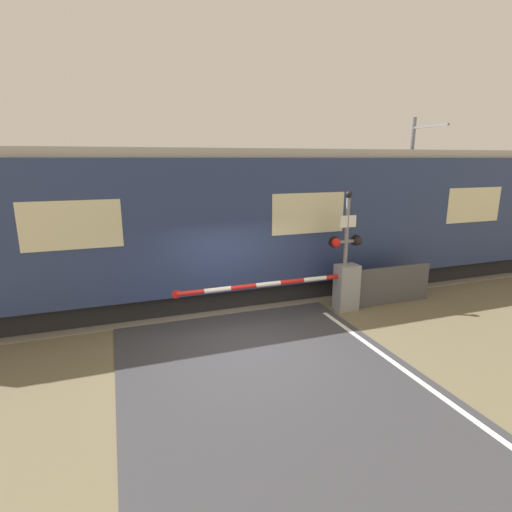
{
  "coord_description": "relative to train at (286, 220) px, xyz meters",
  "views": [
    {
      "loc": [
        -2.57,
        -7.85,
        4.07
      ],
      "look_at": [
        0.84,
        1.69,
        1.58
      ],
      "focal_mm": 28.0,
      "sensor_mm": 36.0,
      "label": 1
    }
  ],
  "objects": [
    {
      "name": "ground_plane",
      "position": [
        -2.46,
        -3.4,
        -2.21
      ],
      "size": [
        80.0,
        80.0,
        0.0
      ],
      "primitive_type": "plane",
      "color": "#6B6047"
    },
    {
      "name": "track_bed",
      "position": [
        -2.46,
        0.0,
        -2.18
      ],
      "size": [
        36.0,
        3.2,
        0.13
      ],
      "color": "slate",
      "rests_on": "ground_plane"
    },
    {
      "name": "train",
      "position": [
        0.0,
        0.0,
        0.0
      ],
      "size": [
        21.63,
        2.98,
        4.32
      ],
      "color": "black",
      "rests_on": "ground_plane"
    },
    {
      "name": "crossing_barrier",
      "position": [
        0.47,
        -2.31,
        -1.52
      ],
      "size": [
        5.01,
        0.44,
        1.27
      ],
      "color": "gray",
      "rests_on": "ground_plane"
    },
    {
      "name": "signal_post",
      "position": [
        0.8,
        -2.18,
        -0.36
      ],
      "size": [
        0.98,
        0.26,
        3.24
      ],
      "color": "gray",
      "rests_on": "ground_plane"
    },
    {
      "name": "catenary_pole",
      "position": [
        6.46,
        2.22,
        0.76
      ],
      "size": [
        0.2,
        1.9,
        5.64
      ],
      "color": "slate",
      "rests_on": "ground_plane"
    },
    {
      "name": "roadside_fence",
      "position": [
        2.29,
        -2.36,
        -1.66
      ],
      "size": [
        2.48,
        0.06,
        1.1
      ],
      "color": "#4C4C51",
      "rests_on": "ground_plane"
    }
  ]
}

